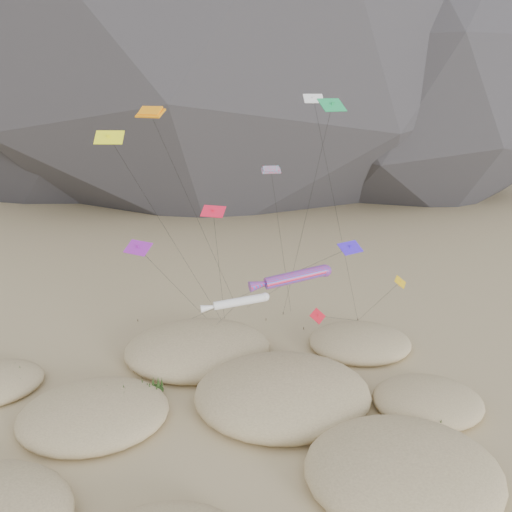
{
  "coord_description": "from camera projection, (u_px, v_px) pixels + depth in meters",
  "views": [
    {
      "loc": [
        -2.65,
        -33.46,
        27.01
      ],
      "look_at": [
        2.04,
        12.0,
        12.06
      ],
      "focal_mm": 35.0,
      "sensor_mm": 36.0,
      "label": 1
    }
  ],
  "objects": [
    {
      "name": "orange_parafoil",
      "position": [
        152.0,
        115.0,
        45.04
      ],
      "size": [
        9.82,
        14.91,
        25.92
      ],
      "color": "orange",
      "rests_on": "ground"
    },
    {
      "name": "kite_stakes",
      "position": [
        246.0,
        321.0,
        61.61
      ],
      "size": [
        27.35,
        4.55,
        0.3
      ],
      "color": "#3F2D1E",
      "rests_on": "ground"
    },
    {
      "name": "dune_grass",
      "position": [
        229.0,
        406.0,
        43.85
      ],
      "size": [
        40.95,
        29.07,
        1.58
      ],
      "color": "black",
      "rests_on": "ground"
    },
    {
      "name": "ground",
      "position": [
        246.0,
        444.0,
        40.29
      ],
      "size": [
        500.0,
        500.0,
        0.0
      ],
      "primitive_type": "plane",
      "color": "#CCB789",
      "rests_on": "ground"
    },
    {
      "name": "delta_kites",
      "position": [
        269.0,
        204.0,
        44.89
      ],
      "size": [
        28.08,
        18.51,
        26.9
      ],
      "color": "#3B1BE7",
      "rests_on": "ground"
    },
    {
      "name": "white_tube_kite",
      "position": [
        237.0,
        302.0,
        44.57
      ],
      "size": [
        6.29,
        13.8,
        9.85
      ],
      "color": "white",
      "rests_on": "ground"
    },
    {
      "name": "dunes",
      "position": [
        224.0,
        412.0,
        43.08
      ],
      "size": [
        50.56,
        36.93,
        4.14
      ],
      "color": "#CCB789",
      "rests_on": "ground"
    },
    {
      "name": "multi_parafoil",
      "position": [
        272.0,
        173.0,
        49.23
      ],
      "size": [
        5.07,
        10.27,
        20.22
      ],
      "color": "#FF1A3D",
      "rests_on": "ground"
    },
    {
      "name": "rainbow_tube_kite",
      "position": [
        293.0,
        277.0,
        46.57
      ],
      "size": [
        8.16,
        18.8,
        11.55
      ],
      "color": "red",
      "rests_on": "ground"
    }
  ]
}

